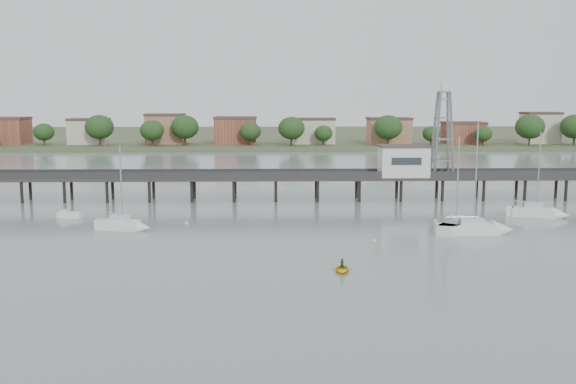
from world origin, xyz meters
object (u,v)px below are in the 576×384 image
object	(u,v)px
sailboat_b	(127,225)
white_tender	(69,215)
yellow_dinghy	(342,272)
sailboat_d	(482,229)
sailboat_e	(542,213)
lattice_tower	(443,134)
pier	(255,178)
sailboat_c	(458,226)

from	to	relation	value
sailboat_b	white_tender	world-z (taller)	sailboat_b
yellow_dinghy	sailboat_d	bearing A→B (deg)	48.74
sailboat_e	yellow_dinghy	size ratio (longest dim) A/B	4.47
lattice_tower	sailboat_b	size ratio (longest dim) A/B	1.35
pier	sailboat_e	size ratio (longest dim) A/B	11.58
sailboat_c	sailboat_d	size ratio (longest dim) A/B	0.86
sailboat_b	pier	bearing A→B (deg)	71.99
sailboat_e	sailboat_d	xyz separation A→B (m)	(-12.47, -11.20, -0.01)
pier	sailboat_c	xyz separation A→B (m)	(26.98, -25.95, -3.15)
sailboat_c	white_tender	world-z (taller)	sailboat_c
sailboat_b	white_tender	size ratio (longest dim) A/B	3.19
pier	sailboat_d	world-z (taller)	sailboat_d
pier	lattice_tower	distance (m)	32.34
white_tender	pier	bearing A→B (deg)	38.95
sailboat_d	yellow_dinghy	size ratio (longest dim) A/B	5.13
sailboat_d	white_tender	world-z (taller)	sailboat_d
yellow_dinghy	lattice_tower	bearing A→B (deg)	71.44
lattice_tower	sailboat_e	xyz separation A→B (m)	(10.38, -16.83, -10.46)
lattice_tower	pier	bearing A→B (deg)	-180.00
sailboat_c	yellow_dinghy	world-z (taller)	sailboat_c
sailboat_c	yellow_dinghy	xyz separation A→B (m)	(-17.31, -19.69, -0.64)
sailboat_e	white_tender	size ratio (longest dim) A/B	3.59
pier	sailboat_e	xyz separation A→B (m)	(41.88, -16.83, -3.15)
white_tender	yellow_dinghy	size ratio (longest dim) A/B	1.24
lattice_tower	sailboat_e	bearing A→B (deg)	-58.33
sailboat_d	yellow_dinghy	bearing A→B (deg)	-140.26
pier	sailboat_d	xyz separation A→B (m)	(29.41, -28.03, -3.16)
white_tender	sailboat_d	bearing A→B (deg)	-4.04
sailboat_e	sailboat_c	xyz separation A→B (m)	(-14.90, -9.12, 0.00)
sailboat_d	white_tender	xyz separation A→B (m)	(-55.81, 12.67, -0.22)
pier	white_tender	size ratio (longest dim) A/B	41.63
pier	sailboat_c	distance (m)	37.57
lattice_tower	white_tender	size ratio (longest dim) A/B	4.30
lattice_tower	sailboat_d	bearing A→B (deg)	-94.26
yellow_dinghy	white_tender	bearing A→B (deg)	146.98
sailboat_c	white_tender	bearing A→B (deg)	116.18
sailboat_c	sailboat_b	bearing A→B (deg)	125.61
sailboat_b	yellow_dinghy	xyz separation A→B (m)	(25.76, -21.04, -0.65)
pier	lattice_tower	size ratio (longest dim) A/B	9.68
pier	white_tender	bearing A→B (deg)	-149.80
pier	sailboat_d	bearing A→B (deg)	-43.62
sailboat_d	sailboat_b	distance (m)	45.63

